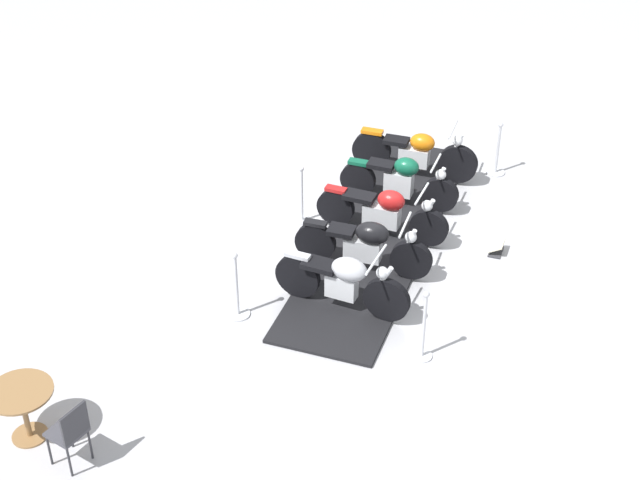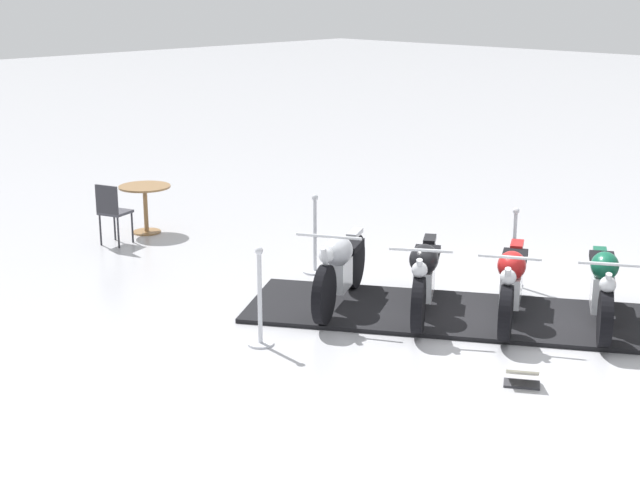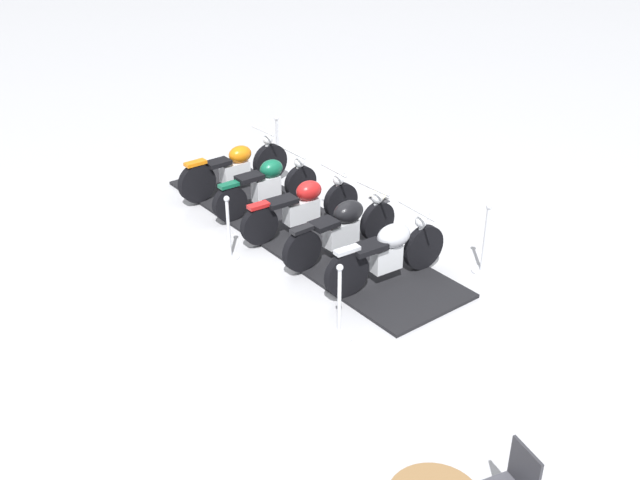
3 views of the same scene
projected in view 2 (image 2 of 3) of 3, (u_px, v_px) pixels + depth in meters
name	position (u px, v px, depth m)	size (l,w,h in m)	color
ground_plane	(509.00, 320.00, 11.21)	(80.00, 80.00, 0.00)	#B2B2B7
display_platform	(509.00, 318.00, 11.20)	(6.31, 1.60, 0.05)	black
motorcycle_chrome	(340.00, 266.00, 11.46)	(1.13, 1.91, 1.02)	black
motorcycle_black	(424.00, 275.00, 11.24)	(1.31, 1.89, 0.95)	black
motorcycle_maroon	(511.00, 282.00, 11.05)	(1.22, 2.02, 0.93)	black
motorcycle_forest	(602.00, 287.00, 10.83)	(1.19, 1.85, 0.91)	black
stanchion_left_front	(315.00, 249.00, 12.97)	(0.35, 0.35, 1.10)	silver
stanchion_left_mid	(513.00, 257.00, 12.41)	(0.28, 0.28, 1.06)	silver
stanchion_right_front	(260.00, 310.00, 10.35)	(0.30, 0.30, 1.13)	silver
info_placard	(522.00, 379.00, 9.39)	(0.41, 0.36, 0.20)	#333338
cafe_table	(145.00, 197.00, 14.95)	(0.82, 0.82, 0.77)	olive
cafe_chair_near_table	(112.00, 210.00, 14.24)	(0.50, 0.50, 0.95)	#2D2D33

